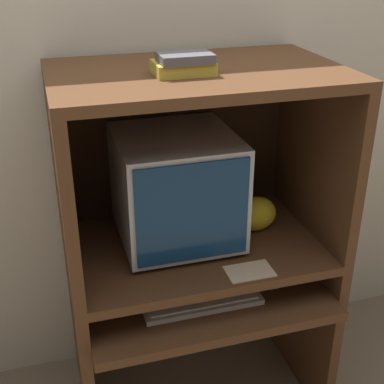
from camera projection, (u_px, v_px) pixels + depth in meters
wall_back at (170, 78)px, 2.13m from camera, size 6.00×0.06×2.60m
desk_base at (200, 327)px, 2.16m from camera, size 0.98×0.69×0.60m
desk_monitor_shelf at (197, 250)px, 2.06m from camera, size 0.98×0.63×0.15m
hutch_upper at (194, 131)px, 1.89m from camera, size 0.98×0.63×0.66m
crt_monitor at (176, 187)px, 1.98m from camera, size 0.43×0.45×0.42m
keyboard at (201, 300)px, 1.95m from camera, size 0.44×0.15×0.03m
mouse at (274, 285)px, 2.03m from camera, size 0.07×0.05×0.03m
snack_bag at (255, 214)px, 2.11m from camera, size 0.17×0.13×0.14m
book_stack at (184, 64)px, 1.68m from camera, size 0.19×0.14×0.07m
paper_card at (249, 271)px, 1.87m from camera, size 0.17×0.11×0.00m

